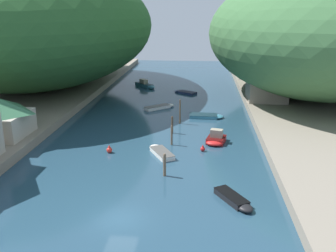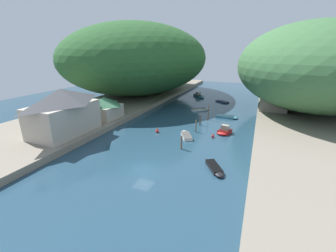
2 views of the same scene
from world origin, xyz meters
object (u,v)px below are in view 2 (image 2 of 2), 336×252
(channel_buoy_near, at_px, (213,136))
(right_bank_cottage, at_px, (274,100))
(boat_far_upstream, at_px, (199,96))
(boathouse_shed, at_px, (104,107))
(boat_yellow_tender, at_px, (186,135))
(boat_cabin_cruiser, at_px, (224,131))
(boat_mid_channel, at_px, (215,169))
(boat_near_quay, at_px, (228,117))
(channel_buoy_far, at_px, (157,131))
(person_on_quay, at_px, (92,125))
(waterfront_building, at_px, (63,111))
(person_by_boathouse, at_px, (95,122))
(boat_far_right_bank, at_px, (201,109))
(boat_open_rowboat, at_px, (221,102))

(channel_buoy_near, bearing_deg, right_bank_cottage, 64.56)
(channel_buoy_near, bearing_deg, boat_far_upstream, 108.61)
(boathouse_shed, bearing_deg, boat_yellow_tender, -3.84)
(boat_yellow_tender, height_order, boat_cabin_cruiser, boat_cabin_cruiser)
(right_bank_cottage, bearing_deg, boat_mid_channel, -102.75)
(boat_near_quay, relative_size, boat_mid_channel, 1.15)
(boat_cabin_cruiser, distance_m, channel_buoy_far, 13.32)
(boat_far_upstream, height_order, person_on_quay, person_on_quay)
(waterfront_building, bearing_deg, boat_cabin_cruiser, 27.54)
(boat_near_quay, distance_m, boat_mid_channel, 26.67)
(boat_cabin_cruiser, bearing_deg, person_by_boathouse, 32.95)
(person_by_boathouse, bearing_deg, boat_mid_channel, -93.31)
(boat_yellow_tender, height_order, boat_far_upstream, boat_far_upstream)
(waterfront_building, xyz_separation_m, boat_cabin_cruiser, (26.73, 13.94, -4.90))
(right_bank_cottage, relative_size, boat_yellow_tender, 1.42)
(boat_near_quay, bearing_deg, waterfront_building, -43.45)
(boat_yellow_tender, xyz_separation_m, boat_cabin_cruiser, (6.55, 4.25, 0.23))
(boat_yellow_tender, bearing_deg, boat_far_right_bank, 67.87)
(person_by_boathouse, bearing_deg, boat_open_rowboat, -15.85)
(boat_open_rowboat, bearing_deg, boat_far_upstream, 93.52)
(boat_far_right_bank, height_order, channel_buoy_near, channel_buoy_near)
(waterfront_building, distance_m, boat_near_quay, 36.50)
(waterfront_building, bearing_deg, boat_far_right_bank, 59.38)
(boathouse_shed, bearing_deg, waterfront_building, -92.26)
(boathouse_shed, distance_m, boat_open_rowboat, 37.94)
(boat_mid_channel, bearing_deg, boat_far_right_bank, -103.86)
(boat_near_quay, bearing_deg, person_on_quay, -43.34)
(boat_yellow_tender, xyz_separation_m, person_on_quay, (-16.84, -6.50, 1.85))
(channel_buoy_near, distance_m, person_by_boathouse, 23.38)
(boat_far_right_bank, height_order, boat_cabin_cruiser, boat_cabin_cruiser)
(channel_buoy_near, distance_m, channel_buoy_far, 11.02)
(boat_yellow_tender, distance_m, boat_near_quay, 16.60)
(waterfront_building, bearing_deg, boat_open_rowboat, 63.34)
(boathouse_shed, height_order, boat_far_upstream, boathouse_shed)
(boat_cabin_cruiser, bearing_deg, person_on_quay, 37.74)
(waterfront_building, height_order, boat_open_rowboat, waterfront_building)
(channel_buoy_far, distance_m, person_on_quay, 12.64)
(right_bank_cottage, xyz_separation_m, boat_far_right_bank, (-17.90, -3.15, -3.53))
(boat_far_upstream, height_order, person_by_boathouse, person_by_boathouse)
(person_on_quay, bearing_deg, person_by_boathouse, 37.61)
(boat_yellow_tender, relative_size, boat_mid_channel, 1.11)
(boat_far_right_bank, distance_m, boat_near_quay, 9.31)
(boat_far_upstream, distance_m, boat_near_quay, 25.82)
(channel_buoy_far, bearing_deg, boat_near_quay, 53.88)
(right_bank_cottage, distance_m, person_by_boathouse, 43.72)
(boat_mid_channel, relative_size, person_by_boathouse, 2.72)
(boat_near_quay, distance_m, channel_buoy_near, 14.40)
(boat_open_rowboat, xyz_separation_m, person_on_quay, (-18.00, -39.31, 1.92))
(waterfront_building, xyz_separation_m, channel_buoy_near, (25.11, 10.92, -5.08))
(boathouse_shed, relative_size, channel_buoy_near, 8.32)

